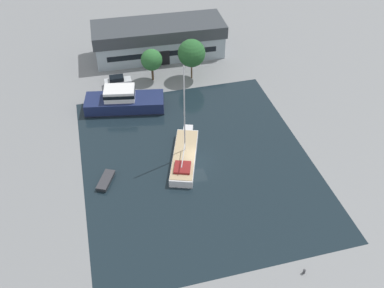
{
  "coord_description": "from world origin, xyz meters",
  "views": [
    {
      "loc": [
        -10.85,
        -39.6,
        38.56
      ],
      "look_at": [
        0.0,
        2.58,
        1.0
      ],
      "focal_mm": 40.0,
      "sensor_mm": 36.0,
      "label": 1
    }
  ],
  "objects_px": {
    "warehouse_building": "(159,39)",
    "quay_tree_near_building": "(192,53)",
    "parked_car": "(118,81)",
    "small_dinghy": "(106,181)",
    "motor_cruiser": "(124,101)",
    "quay_tree_by_water": "(152,60)",
    "sailboat_moored": "(185,156)"
  },
  "relations": [
    {
      "from": "warehouse_building",
      "to": "sailboat_moored",
      "type": "distance_m",
      "value": 28.79
    },
    {
      "from": "quay_tree_near_building",
      "to": "parked_car",
      "type": "relative_size",
      "value": 1.59
    },
    {
      "from": "quay_tree_near_building",
      "to": "motor_cruiser",
      "type": "relative_size",
      "value": 0.55
    },
    {
      "from": "quay_tree_by_water",
      "to": "parked_car",
      "type": "height_order",
      "value": "quay_tree_by_water"
    },
    {
      "from": "warehouse_building",
      "to": "quay_tree_by_water",
      "type": "distance_m",
      "value": 8.68
    },
    {
      "from": "warehouse_building",
      "to": "quay_tree_by_water",
      "type": "relative_size",
      "value": 4.25
    },
    {
      "from": "parked_car",
      "to": "sailboat_moored",
      "type": "xyz_separation_m",
      "value": [
        6.36,
        -19.98,
        -0.2
      ]
    },
    {
      "from": "warehouse_building",
      "to": "small_dinghy",
      "type": "distance_m",
      "value": 32.94
    },
    {
      "from": "quay_tree_by_water",
      "to": "small_dinghy",
      "type": "xyz_separation_m",
      "value": [
        -10.03,
        -22.04,
        -3.46
      ]
    },
    {
      "from": "parked_car",
      "to": "motor_cruiser",
      "type": "relative_size",
      "value": 0.35
    },
    {
      "from": "sailboat_moored",
      "to": "small_dinghy",
      "type": "xyz_separation_m",
      "value": [
        -10.52,
        -1.62,
        -0.4
      ]
    },
    {
      "from": "quay_tree_by_water",
      "to": "motor_cruiser",
      "type": "distance_m",
      "value": 9.29
    },
    {
      "from": "quay_tree_near_building",
      "to": "parked_car",
      "type": "height_order",
      "value": "quay_tree_near_building"
    },
    {
      "from": "parked_car",
      "to": "sailboat_moored",
      "type": "relative_size",
      "value": 0.31
    },
    {
      "from": "parked_car",
      "to": "quay_tree_by_water",
      "type": "bearing_deg",
      "value": 95.66
    },
    {
      "from": "parked_car",
      "to": "small_dinghy",
      "type": "distance_m",
      "value": 22.01
    },
    {
      "from": "parked_car",
      "to": "motor_cruiser",
      "type": "height_order",
      "value": "motor_cruiser"
    },
    {
      "from": "warehouse_building",
      "to": "parked_car",
      "type": "distance_m",
      "value": 12.39
    },
    {
      "from": "quay_tree_by_water",
      "to": "quay_tree_near_building",
      "type": "bearing_deg",
      "value": -9.66
    },
    {
      "from": "quay_tree_near_building",
      "to": "small_dinghy",
      "type": "distance_m",
      "value": 26.98
    },
    {
      "from": "parked_car",
      "to": "motor_cruiser",
      "type": "distance_m",
      "value": 6.51
    },
    {
      "from": "sailboat_moored",
      "to": "small_dinghy",
      "type": "bearing_deg",
      "value": -152.22
    },
    {
      "from": "warehouse_building",
      "to": "quay_tree_near_building",
      "type": "distance_m",
      "value": 10.1
    },
    {
      "from": "parked_car",
      "to": "small_dinghy",
      "type": "relative_size",
      "value": 1.17
    },
    {
      "from": "warehouse_building",
      "to": "small_dinghy",
      "type": "relative_size",
      "value": 6.3
    },
    {
      "from": "quay_tree_by_water",
      "to": "small_dinghy",
      "type": "distance_m",
      "value": 24.45
    },
    {
      "from": "quay_tree_near_building",
      "to": "parked_car",
      "type": "xyz_separation_m",
      "value": [
        -12.27,
        0.66,
        -3.78
      ]
    },
    {
      "from": "quay_tree_near_building",
      "to": "sailboat_moored",
      "type": "distance_m",
      "value": 20.59
    },
    {
      "from": "quay_tree_by_water",
      "to": "sailboat_moored",
      "type": "relative_size",
      "value": 0.4
    },
    {
      "from": "parked_car",
      "to": "small_dinghy",
      "type": "bearing_deg",
      "value": -9.43
    },
    {
      "from": "warehouse_building",
      "to": "quay_tree_near_building",
      "type": "height_order",
      "value": "quay_tree_near_building"
    },
    {
      "from": "warehouse_building",
      "to": "quay_tree_by_water",
      "type": "bearing_deg",
      "value": -106.32
    }
  ]
}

